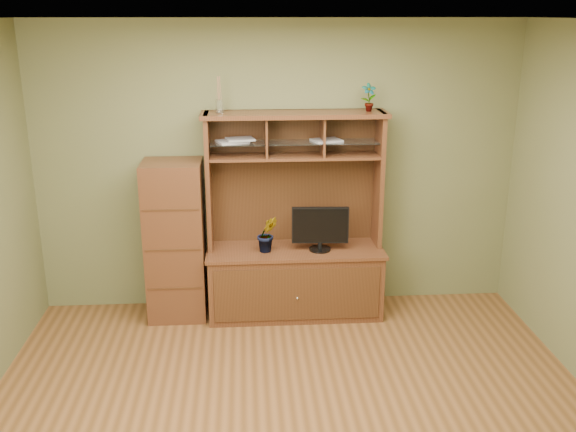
{
  "coord_description": "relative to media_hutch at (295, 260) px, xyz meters",
  "views": [
    {
      "loc": [
        -0.31,
        -3.86,
        2.74
      ],
      "look_at": [
        0.04,
        1.2,
        1.13
      ],
      "focal_mm": 40.0,
      "sensor_mm": 36.0,
      "label": 1
    }
  ],
  "objects": [
    {
      "name": "top_plant",
      "position": [
        0.66,
        0.08,
        1.5
      ],
      "size": [
        0.14,
        0.1,
        0.25
      ],
      "primitive_type": "imported",
      "rotation": [
        0.0,
        0.0,
        0.09
      ],
      "color": "#2E6C25",
      "rests_on": "media_hutch"
    },
    {
      "name": "room",
      "position": [
        -0.14,
        -1.73,
        0.83
      ],
      "size": [
        4.54,
        4.04,
        2.74
      ],
      "color": "brown",
      "rests_on": "ground"
    },
    {
      "name": "orchid_plant",
      "position": [
        -0.26,
        -0.08,
        0.3
      ],
      "size": [
        0.21,
        0.17,
        0.34
      ],
      "primitive_type": "imported",
      "rotation": [
        0.0,
        0.0,
        0.13
      ],
      "color": "#22521C",
      "rests_on": "media_hutch"
    },
    {
      "name": "magazines",
      "position": [
        -0.26,
        0.08,
        1.13
      ],
      "size": [
        1.15,
        0.28,
        0.04
      ],
      "color": "#B2B2B7",
      "rests_on": "media_hutch"
    },
    {
      "name": "side_cabinet",
      "position": [
        -1.1,
        0.01,
        0.22
      ],
      "size": [
        0.53,
        0.48,
        1.48
      ],
      "color": "#462614",
      "rests_on": "room"
    },
    {
      "name": "reed_diffuser",
      "position": [
        -0.66,
        0.08,
        1.5
      ],
      "size": [
        0.06,
        0.06,
        0.32
      ],
      "color": "silver",
      "rests_on": "media_hutch"
    },
    {
      "name": "media_hutch",
      "position": [
        0.0,
        0.0,
        0.0
      ],
      "size": [
        1.66,
        0.61,
        1.9
      ],
      "color": "#462614",
      "rests_on": "room"
    },
    {
      "name": "monitor",
      "position": [
        0.23,
        -0.08,
        0.34
      ],
      "size": [
        0.52,
        0.2,
        0.41
      ],
      "rotation": [
        0.0,
        0.0,
        -0.06
      ],
      "color": "black",
      "rests_on": "media_hutch"
    }
  ]
}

